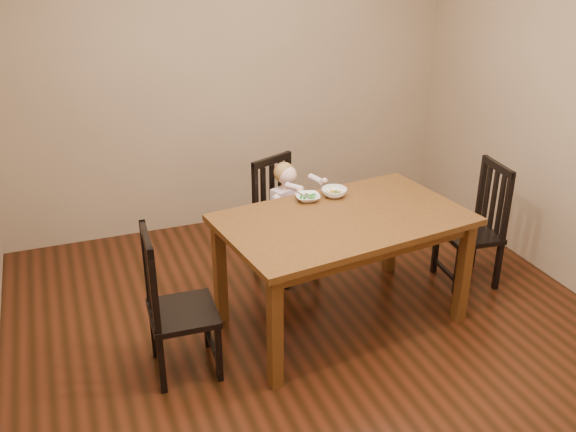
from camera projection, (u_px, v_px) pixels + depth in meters
name	position (u px, v px, depth m)	size (l,w,h in m)	color
room	(324.00, 143.00, 3.71)	(4.01, 4.01, 2.71)	#411B0D
dining_table	(343.00, 230.00, 4.17)	(1.69, 1.15, 0.79)	#462D10
chair_child	(283.00, 220.00, 4.89)	(0.52, 0.51, 0.92)	black
chair_left	(174.00, 307.00, 3.78)	(0.41, 0.43, 0.95)	black
chair_right	(476.00, 227.00, 4.77)	(0.42, 0.44, 0.94)	black
toddler	(287.00, 208.00, 4.81)	(0.27, 0.34, 0.47)	silver
bowl_peas	(308.00, 198.00, 4.36)	(0.17, 0.17, 0.04)	white
bowl_veg	(334.00, 192.00, 4.43)	(0.18, 0.18, 0.06)	white
fork	(304.00, 196.00, 4.32)	(0.10, 0.09, 0.05)	silver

